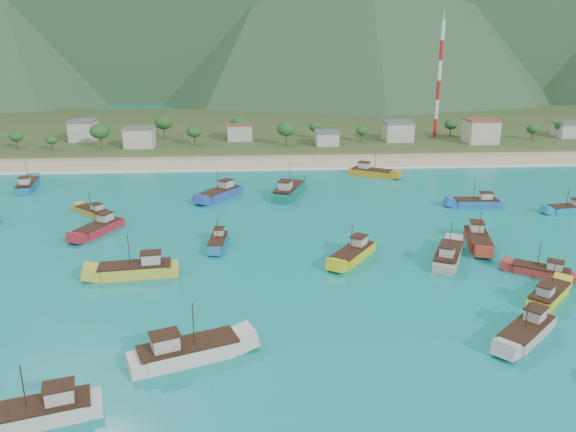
{
  "coord_description": "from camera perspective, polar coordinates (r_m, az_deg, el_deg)",
  "views": [
    {
      "loc": [
        0.18,
        -83.02,
        35.76
      ],
      "look_at": [
        6.74,
        18.0,
        3.0
      ],
      "focal_mm": 35.0,
      "sensor_mm": 36.0,
      "label": 1
    }
  ],
  "objects": [
    {
      "name": "radio_tower",
      "position": [
        201.89,
        15.09,
        13.16
      ],
      "size": [
        1.2,
        1.2,
        38.93
      ],
      "color": "red",
      "rests_on": "ground"
    },
    {
      "name": "boat_14",
      "position": [
        130.56,
        0.05,
        2.53
      ],
      "size": [
        8.58,
        14.25,
        8.1
      ],
      "rotation": [
        0.0,
        0.0,
        5.93
      ],
      "color": "#156656",
      "rests_on": "ground"
    },
    {
      "name": "boat_5",
      "position": [
        130.06,
        -6.86,
        2.26
      ],
      "size": [
        10.01,
        11.91,
        7.16
      ],
      "rotation": [
        0.0,
        0.0,
        2.51
      ],
      "color": "#2649A1",
      "rests_on": "ground"
    },
    {
      "name": "boat_13",
      "position": [
        150.37,
        -24.94,
        2.81
      ],
      "size": [
        5.21,
        11.95,
        6.83
      ],
      "rotation": [
        0.0,
        0.0,
        0.16
      ],
      "color": "#18678F",
      "rests_on": "ground"
    },
    {
      "name": "boat_24",
      "position": [
        100.87,
        -7.12,
        -2.64
      ],
      "size": [
        3.32,
        9.04,
        5.23
      ],
      "rotation": [
        0.0,
        0.0,
        3.06
      ],
      "color": "#1B6D96",
      "rests_on": "ground"
    },
    {
      "name": "beach",
      "position": [
        165.92,
        -3.71,
        5.45
      ],
      "size": [
        400.0,
        18.0,
        1.2
      ],
      "primitive_type": "cube",
      "color": "beige",
      "rests_on": "ground"
    },
    {
      "name": "boat_6",
      "position": [
        129.4,
        18.6,
        1.27
      ],
      "size": [
        10.65,
        3.74,
        6.19
      ],
      "rotation": [
        0.0,
        0.0,
        1.51
      ],
      "color": "#1F5FA9",
      "rests_on": "ground"
    },
    {
      "name": "land",
      "position": [
        225.86,
        -3.76,
        8.79
      ],
      "size": [
        400.0,
        110.0,
        2.4
      ],
      "primitive_type": "cube",
      "color": "#385123",
      "rests_on": "ground"
    },
    {
      "name": "boat_1",
      "position": [
        150.98,
        8.48,
        4.37
      ],
      "size": [
        11.8,
        8.96,
        6.9
      ],
      "rotation": [
        0.0,
        0.0,
        4.17
      ],
      "color": "#C18A1B",
      "rests_on": "ground"
    },
    {
      "name": "boat_16",
      "position": [
        94.64,
        6.66,
        -3.87
      ],
      "size": [
        9.18,
        11.06,
        6.62
      ],
      "rotation": [
        0.0,
        0.0,
        2.53
      ],
      "color": "gold",
      "rests_on": "ground"
    },
    {
      "name": "vegetation",
      "position": [
        188.64,
        -3.9,
        8.54
      ],
      "size": [
        278.2,
        25.77,
        8.21
      ],
      "color": "#235623",
      "rests_on": "ground"
    },
    {
      "name": "boat_20",
      "position": [
        90.49,
        -15.09,
        -5.36
      ],
      "size": [
        12.64,
        5.09,
        7.27
      ],
      "rotation": [
        0.0,
        0.0,
        1.69
      ],
      "color": "gold",
      "rests_on": "ground"
    },
    {
      "name": "boat_21",
      "position": [
        96.54,
        15.96,
        -3.98
      ],
      "size": [
        8.41,
        12.18,
        7.01
      ],
      "rotation": [
        0.0,
        0.0,
        5.82
      ],
      "color": "#A49F95",
      "rests_on": "ground"
    },
    {
      "name": "surf_line",
      "position": [
        156.65,
        -3.7,
        4.7
      ],
      "size": [
        400.0,
        2.5,
        0.08
      ],
      "primitive_type": "cube",
      "color": "white",
      "rests_on": "ground"
    },
    {
      "name": "boat_0",
      "position": [
        87.92,
        24.96,
        -7.37
      ],
      "size": [
        9.28,
        9.16,
        5.95
      ],
      "rotation": [
        0.0,
        0.0,
        5.49
      ],
      "color": "yellow",
      "rests_on": "ground"
    },
    {
      "name": "boat_17",
      "position": [
        67.35,
        -10.27,
        -13.48
      ],
      "size": [
        13.25,
        8.04,
        7.53
      ],
      "rotation": [
        0.0,
        0.0,
        5.07
      ],
      "color": "silver",
      "rests_on": "ground"
    },
    {
      "name": "boat_25",
      "position": [
        105.84,
        18.7,
        -2.31
      ],
      "size": [
        6.01,
        12.11,
        6.88
      ],
      "rotation": [
        0.0,
        0.0,
        2.91
      ],
      "color": "maroon",
      "rests_on": "ground"
    },
    {
      "name": "boat_11",
      "position": [
        62.4,
        -24.05,
        -17.87
      ],
      "size": [
        12.05,
        6.55,
        6.83
      ],
      "rotation": [
        0.0,
        0.0,
        1.86
      ],
      "color": "beige",
      "rests_on": "ground"
    },
    {
      "name": "boat_23",
      "position": [
        96.17,
        24.38,
        -5.2
      ],
      "size": [
        9.3,
        7.55,
        5.53
      ],
      "rotation": [
        0.0,
        0.0,
        0.97
      ],
      "color": "#AA2E28",
      "rests_on": "ground"
    },
    {
      "name": "boat_7",
      "position": [
        132.72,
        26.65,
        0.63
      ],
      "size": [
        9.79,
        4.21,
        5.6
      ],
      "rotation": [
        0.0,
        0.0,
        1.72
      ],
      "color": "teal",
      "rests_on": "ground"
    },
    {
      "name": "boat_19",
      "position": [
        123.75,
        -19.21,
        0.39
      ],
      "size": [
        8.43,
        8.2,
        5.37
      ],
      "rotation": [
        0.0,
        0.0,
        0.81
      ],
      "color": "gold",
      "rests_on": "ground"
    },
    {
      "name": "ground",
      "position": [
        90.39,
        -3.54,
        -5.41
      ],
      "size": [
        600.0,
        600.0,
        0.0
      ],
      "primitive_type": "plane",
      "color": "#0C7884",
      "rests_on": "ground"
    },
    {
      "name": "village",
      "position": [
        187.55,
        -0.26,
        8.39
      ],
      "size": [
        213.94,
        22.53,
        7.36
      ],
      "color": "beige",
      "rests_on": "ground"
    },
    {
      "name": "boat_22",
      "position": [
        112.04,
        -18.64,
        -1.23
      ],
      "size": [
        7.75,
        11.33,
        6.51
      ],
      "rotation": [
        0.0,
        0.0,
        2.69
      ],
      "color": "#A5202B",
      "rests_on": "ground"
    },
    {
      "name": "boat_3",
      "position": [
        76.67,
        23.11,
        -10.78
      ],
      "size": [
        10.33,
        9.82,
        6.51
      ],
      "rotation": [
        0.0,
        0.0,
        2.31
      ],
      "color": "beige",
      "rests_on": "ground"
    }
  ]
}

